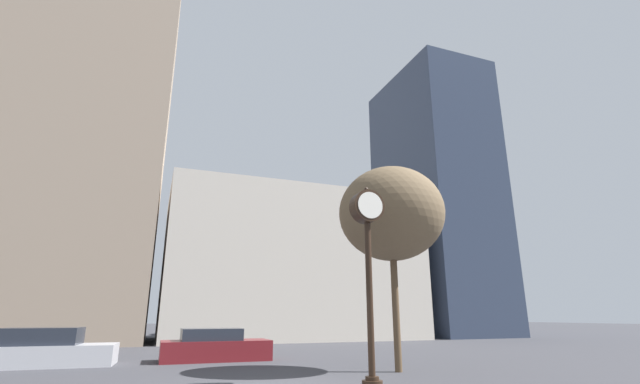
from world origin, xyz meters
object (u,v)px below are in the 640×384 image
street_clock (368,239)px  car_silver (45,350)px  car_maroon (215,347)px  bare_tree (391,214)px

street_clock → car_silver: bearing=138.8°
car_maroon → bare_tree: (5.21, -5.89, 4.79)m
car_silver → car_maroon: size_ratio=1.09×
car_silver → bare_tree: size_ratio=0.68×
street_clock → car_silver: (-9.23, 8.08, -3.37)m
car_maroon → bare_tree: size_ratio=0.62×
car_silver → car_maroon: 6.12m
street_clock → car_silver: street_clock is taller
bare_tree → car_maroon: bearing=131.5°
car_maroon → bare_tree: bearing=-48.1°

